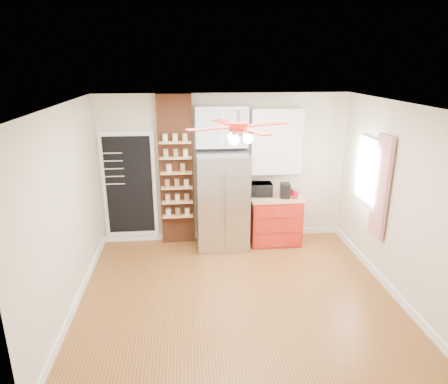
{
  "coord_description": "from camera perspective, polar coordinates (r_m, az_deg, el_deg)",
  "views": [
    {
      "loc": [
        -0.68,
        -5.01,
        3.21
      ],
      "look_at": [
        -0.1,
        0.9,
        1.27
      ],
      "focal_mm": 32.0,
      "sensor_mm": 36.0,
      "label": 1
    }
  ],
  "objects": [
    {
      "name": "red_cabinet",
      "position": [
        7.41,
        7.27,
        -3.89
      ],
      "size": [
        0.94,
        0.64,
        0.9
      ],
      "color": "#AA1E13",
      "rests_on": "floor"
    },
    {
      "name": "wall_right",
      "position": [
        6.09,
        23.44,
        -1.21
      ],
      "size": [
        0.02,
        4.0,
        2.7
      ],
      "primitive_type": "cube",
      "color": "beige",
      "rests_on": "floor"
    },
    {
      "name": "upper_glass_cabinet",
      "position": [
        6.94,
        -0.37,
        9.34
      ],
      "size": [
        0.9,
        0.35,
        0.7
      ],
      "primitive_type": "cube",
      "color": "white",
      "rests_on": "wall_back"
    },
    {
      "name": "coffee_maker",
      "position": [
        7.17,
        8.71,
        0.21
      ],
      "size": [
        0.18,
        0.22,
        0.26
      ],
      "primitive_type": "cube",
      "rotation": [
        0.0,
        0.0,
        -0.09
      ],
      "color": "black",
      "rests_on": "red_cabinet"
    },
    {
      "name": "toaster_oven",
      "position": [
        7.24,
        5.15,
        0.4
      ],
      "size": [
        0.43,
        0.3,
        0.23
      ],
      "primitive_type": "imported",
      "rotation": [
        0.0,
        0.0,
        -0.03
      ],
      "color": "black",
      "rests_on": "red_cabinet"
    },
    {
      "name": "canister_right",
      "position": [
        7.33,
        9.89,
        -0.0
      ],
      "size": [
        0.12,
        0.12,
        0.13
      ],
      "primitive_type": "cylinder",
      "rotation": [
        0.0,
        0.0,
        0.2
      ],
      "color": "red",
      "rests_on": "red_cabinet"
    },
    {
      "name": "floor",
      "position": [
        5.99,
        1.81,
        -14.31
      ],
      "size": [
        4.5,
        4.5,
        0.0
      ],
      "primitive_type": "plane",
      "color": "brown",
      "rests_on": "ground"
    },
    {
      "name": "wall_left",
      "position": [
        5.57,
        -21.68,
        -2.73
      ],
      "size": [
        0.02,
        4.0,
        2.7
      ],
      "primitive_type": "cube",
      "color": "beige",
      "rests_on": "floor"
    },
    {
      "name": "chalkboard",
      "position": [
        7.36,
        -13.36,
        0.95
      ],
      "size": [
        0.95,
        0.05,
        1.95
      ],
      "color": "white",
      "rests_on": "wall_back"
    },
    {
      "name": "pantry_jar_beans",
      "position": [
        7.02,
        -5.91,
        3.45
      ],
      "size": [
        0.12,
        0.12,
        0.14
      ],
      "primitive_type": "cylinder",
      "rotation": [
        0.0,
        0.0,
        -0.4
      ],
      "color": "#9C764F",
      "rests_on": "brick_pillar"
    },
    {
      "name": "brick_pillar",
      "position": [
        7.18,
        -6.81,
        2.97
      ],
      "size": [
        0.6,
        0.16,
        2.7
      ],
      "primitive_type": "cube",
      "color": "brown",
      "rests_on": "floor"
    },
    {
      "name": "upper_shelf_unit",
      "position": [
        7.17,
        7.42,
        7.23
      ],
      "size": [
        0.9,
        0.3,
        1.15
      ],
      "primitive_type": "cube",
      "color": "white",
      "rests_on": "wall_back"
    },
    {
      "name": "fridge",
      "position": [
        7.07,
        -0.21,
        -1.18
      ],
      "size": [
        0.9,
        0.7,
        1.75
      ],
      "primitive_type": "cube",
      "color": "#A5A5A9",
      "rests_on": "floor"
    },
    {
      "name": "wall_back",
      "position": [
        7.28,
        -0.09,
        3.32
      ],
      "size": [
        4.5,
        0.02,
        2.7
      ],
      "primitive_type": "cube",
      "color": "beige",
      "rests_on": "floor"
    },
    {
      "name": "canister_left",
      "position": [
        7.16,
        10.2,
        -0.36
      ],
      "size": [
        0.1,
        0.1,
        0.15
      ],
      "primitive_type": "cylinder",
      "rotation": [
        0.0,
        0.0,
        0.09
      ],
      "color": "red",
      "rests_on": "red_cabinet"
    },
    {
      "name": "wall_front",
      "position": [
        3.6,
        6.2,
        -13.08
      ],
      "size": [
        4.5,
        0.02,
        2.7
      ],
      "primitive_type": "cube",
      "color": "beige",
      "rests_on": "floor"
    },
    {
      "name": "window",
      "position": [
        6.79,
        19.96,
        2.87
      ],
      "size": [
        0.04,
        0.75,
        1.05
      ],
      "primitive_type": "cube",
      "color": "white",
      "rests_on": "wall_right"
    },
    {
      "name": "curtain",
      "position": [
        6.32,
        21.52,
        0.66
      ],
      "size": [
        0.06,
        0.4,
        1.55
      ],
      "primitive_type": "cube",
      "color": "#AA1816",
      "rests_on": "wall_right"
    },
    {
      "name": "ceiling_fan",
      "position": [
        5.12,
        2.08,
        9.27
      ],
      "size": [
        1.4,
        1.4,
        0.44
      ],
      "color": "silver",
      "rests_on": "ceiling"
    },
    {
      "name": "ceiling",
      "position": [
        5.08,
        2.12,
        12.35
      ],
      "size": [
        4.5,
        4.5,
        0.0
      ],
      "primitive_type": "plane",
      "color": "white",
      "rests_on": "wall_back"
    },
    {
      "name": "pantry_jar_oats",
      "position": [
        7.05,
        -7.87,
        3.4
      ],
      "size": [
        0.12,
        0.12,
        0.14
      ],
      "primitive_type": "cylinder",
      "rotation": [
        0.0,
        0.0,
        0.38
      ],
      "color": "beige",
      "rests_on": "brick_pillar"
    }
  ]
}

